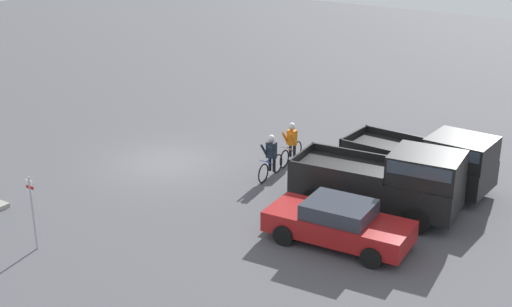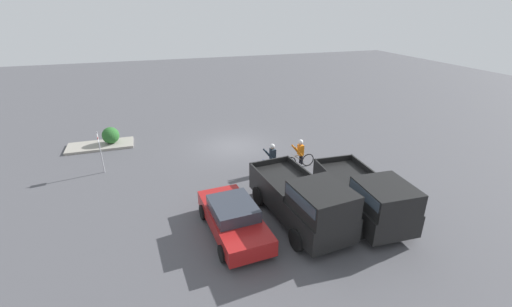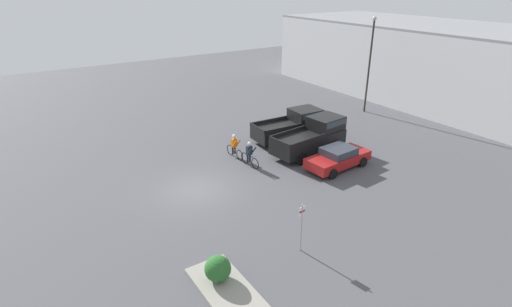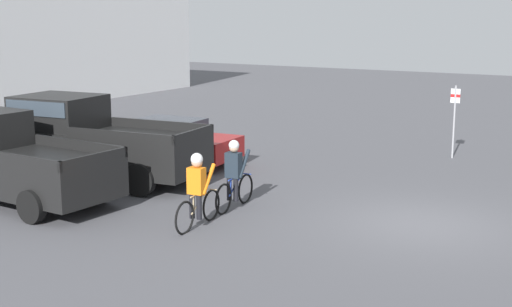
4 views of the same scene
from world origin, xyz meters
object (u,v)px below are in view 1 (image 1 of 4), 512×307
object	(u,v)px
pickup_truck_0	(430,160)
cyclist_0	(271,156)
cyclist_1	(291,142)
sedan_0	(338,223)
fire_lane_sign	(32,206)
pickup_truck_1	(390,180)

from	to	relation	value
pickup_truck_0	cyclist_0	world-z (taller)	pickup_truck_0
cyclist_0	cyclist_1	distance (m)	1.69
sedan_0	cyclist_0	size ratio (longest dim) A/B	2.43
pickup_truck_0	cyclist_1	xyz separation A→B (m)	(0.56, -5.42, -0.26)
cyclist_1	fire_lane_sign	size ratio (longest dim) A/B	0.80
pickup_truck_1	fire_lane_sign	world-z (taller)	fire_lane_sign
pickup_truck_1	sedan_0	xyz separation A→B (m)	(2.85, -0.40, -0.50)
sedan_0	fire_lane_sign	bearing A→B (deg)	-54.14
sedan_0	cyclist_1	bearing A→B (deg)	-136.89
cyclist_1	fire_lane_sign	distance (m)	10.71
pickup_truck_1	fire_lane_sign	distance (m)	11.30
fire_lane_sign	cyclist_0	bearing A→B (deg)	161.97
pickup_truck_1	cyclist_0	bearing A→B (deg)	-95.45
fire_lane_sign	cyclist_1	bearing A→B (deg)	165.43
pickup_truck_0	fire_lane_sign	distance (m)	13.60
pickup_truck_0	sedan_0	world-z (taller)	pickup_truck_0
cyclist_1	cyclist_0	bearing A→B (deg)	4.36
cyclist_1	fire_lane_sign	bearing A→B (deg)	-14.57
sedan_0	pickup_truck_1	bearing A→B (deg)	172.10
sedan_0	cyclist_1	xyz separation A→B (m)	(-5.01, -4.69, 0.15)
cyclist_1	fire_lane_sign	world-z (taller)	fire_lane_sign
cyclist_1	pickup_truck_0	bearing A→B (deg)	95.92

